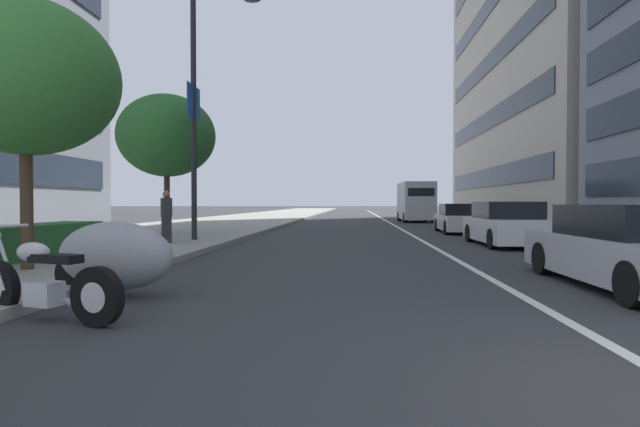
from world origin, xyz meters
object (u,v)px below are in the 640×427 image
at_px(pedestrian_on_plaza, 166,217).
at_px(motorcycle_second_in_row, 43,284).
at_px(car_following_behind, 460,219).
at_px(street_lamp_with_banners, 203,93).
at_px(car_approaching_light, 632,249).
at_px(car_lead_in_lane, 507,225).
at_px(delivery_van_ahead, 416,201).
at_px(street_tree_mid_sidewalk, 25,78).
at_px(street_tree_by_lamp_post, 167,136).
at_px(motorcycle_under_tarp, 114,256).

bearing_deg(pedestrian_on_plaza, motorcycle_second_in_row, 68.49).
bearing_deg(car_following_behind, motorcycle_second_in_row, 155.96).
bearing_deg(street_lamp_with_banners, pedestrian_on_plaza, 151.38).
height_order(car_approaching_light, street_lamp_with_banners, street_lamp_with_banners).
distance_m(car_lead_in_lane, delivery_van_ahead, 19.79).
bearing_deg(street_lamp_with_banners, street_tree_mid_sidewalk, 171.79).
xyz_separation_m(delivery_van_ahead, street_lamp_with_banners, (-19.99, 9.44, 3.50)).
distance_m(car_following_behind, street_tree_by_lamp_post, 13.26).
bearing_deg(motorcycle_under_tarp, street_tree_by_lamp_post, -58.92).
height_order(car_approaching_light, car_lead_in_lane, car_lead_in_lane).
distance_m(delivery_van_ahead, street_tree_mid_sidewalk, 29.40).
height_order(car_approaching_light, car_following_behind, car_approaching_light).
distance_m(motorcycle_second_in_row, delivery_van_ahead, 31.69).
xyz_separation_m(motorcycle_under_tarp, car_approaching_light, (1.24, -7.94, 0.04)).
xyz_separation_m(car_approaching_light, car_lead_in_lane, (8.16, -0.51, 0.02)).
bearing_deg(delivery_van_ahead, motorcycle_under_tarp, 163.52).
distance_m(car_approaching_light, car_lead_in_lane, 8.17).
bearing_deg(car_following_behind, motorcycle_under_tarp, 154.30).
height_order(car_following_behind, pedestrian_on_plaza, pedestrian_on_plaza).
bearing_deg(car_following_behind, street_lamp_with_banners, 126.84).
relative_size(motorcycle_under_tarp, street_tree_by_lamp_post, 0.38).
bearing_deg(delivery_van_ahead, car_lead_in_lane, -179.78).
distance_m(car_following_behind, street_lamp_with_banners, 12.80).
height_order(street_tree_mid_sidewalk, street_tree_by_lamp_post, street_tree_by_lamp_post).
xyz_separation_m(car_approaching_light, car_following_behind, (14.85, -0.40, -0.02)).
xyz_separation_m(car_lead_in_lane, car_following_behind, (6.69, 0.12, -0.04)).
relative_size(car_approaching_light, car_following_behind, 1.03).
height_order(motorcycle_under_tarp, delivery_van_ahead, delivery_van_ahead).
xyz_separation_m(motorcycle_second_in_row, car_approaching_light, (2.70, -8.06, 0.21)).
relative_size(motorcycle_second_in_row, street_lamp_with_banners, 0.27).
bearing_deg(street_tree_by_lamp_post, car_lead_in_lane, -100.19).
height_order(car_lead_in_lane, street_tree_mid_sidewalk, street_tree_mid_sidewalk).
distance_m(street_tree_mid_sidewalk, street_tree_by_lamp_post, 9.86).
xyz_separation_m(car_approaching_light, street_tree_mid_sidewalk, (0.54, 10.50, 3.04)).
xyz_separation_m(street_tree_by_lamp_post, pedestrian_on_plaza, (-3.79, -1.44, -3.00)).
xyz_separation_m(motorcycle_under_tarp, street_tree_by_lamp_post, (11.58, 3.69, 3.35)).
distance_m(street_lamp_with_banners, pedestrian_on_plaza, 4.35).
relative_size(car_approaching_light, street_tree_by_lamp_post, 0.86).
bearing_deg(car_lead_in_lane, street_tree_mid_sidewalk, 124.46).
bearing_deg(motorcycle_under_tarp, pedestrian_on_plaza, -60.53).
xyz_separation_m(car_lead_in_lane, street_lamp_with_banners, (-0.23, 9.94, 4.35)).
height_order(car_lead_in_lane, car_following_behind, car_lead_in_lane).
xyz_separation_m(car_following_behind, street_tree_by_lamp_post, (-4.51, 12.02, 3.33)).
distance_m(motorcycle_second_in_row, street_tree_mid_sidewalk, 5.20).
height_order(car_lead_in_lane, street_lamp_with_banners, street_lamp_with_banners).
xyz_separation_m(motorcycle_under_tarp, delivery_van_ahead, (29.16, -7.95, 0.91)).
height_order(motorcycle_second_in_row, motorcycle_under_tarp, motorcycle_second_in_row).
bearing_deg(street_tree_by_lamp_post, car_approaching_light, -131.65).
xyz_separation_m(car_approaching_light, delivery_van_ahead, (27.92, -0.01, 0.87)).
relative_size(car_lead_in_lane, pedestrian_on_plaza, 2.73).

